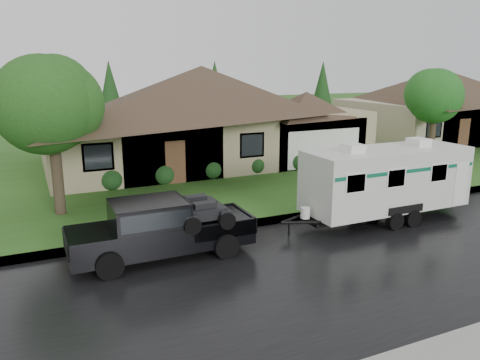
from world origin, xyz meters
name	(u,v)px	position (x,y,z in m)	size (l,w,h in m)	color
ground	(292,244)	(0.00, 0.00, 0.00)	(140.00, 140.00, 0.00)	#2F591B
road	(327,267)	(0.00, -2.00, 0.01)	(140.00, 8.00, 0.01)	black
curb	(261,222)	(0.00, 2.25, 0.07)	(140.00, 0.50, 0.15)	gray
lawn	(167,161)	(0.00, 15.00, 0.07)	(140.00, 26.00, 0.15)	#2F591B
house_main	(208,103)	(2.29, 13.84, 3.59)	(19.44, 10.80, 6.90)	gray
house_neighbor	(446,98)	(22.27, 14.34, 3.32)	(15.12, 9.72, 6.45)	tan
tree_left_green	(50,101)	(-6.75, 6.23, 4.50)	(3.79, 3.79, 6.28)	#382B1E
tree_right_green	(436,95)	(15.15, 8.69, 4.01)	(3.37, 3.37, 5.57)	#382B1E
shrub_row	(234,166)	(2.00, 9.30, 0.65)	(13.60, 1.00, 1.00)	#143814
pickup_truck	(158,227)	(-4.28, 0.78, 0.99)	(5.53, 2.10, 1.84)	black
travel_trailer	(386,178)	(4.52, 0.78, 1.62)	(6.81, 2.39, 3.06)	silver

